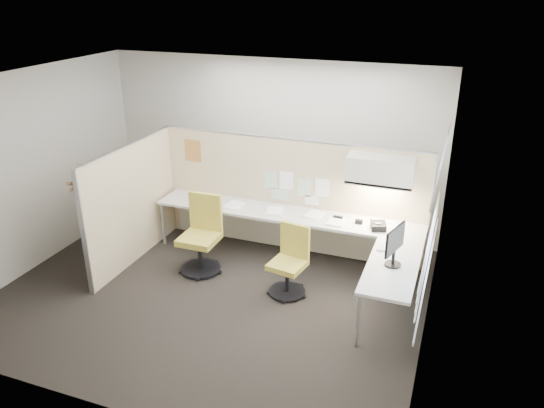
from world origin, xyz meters
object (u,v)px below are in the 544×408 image
at_px(chair_right, 290,263).
at_px(phone, 378,226).
at_px(chair_left, 202,237).
at_px(monitor, 395,244).
at_px(desk, 304,228).

height_order(chair_right, phone, chair_right).
xyz_separation_m(chair_left, monitor, (2.71, -0.28, 0.51)).
distance_m(desk, chair_left, 1.47).
distance_m(chair_left, monitor, 2.77).
bearing_deg(chair_left, phone, 14.71).
height_order(desk, monitor, monitor).
bearing_deg(monitor, chair_left, 100.11).
distance_m(chair_left, phone, 2.48).
height_order(desk, phone, phone).
bearing_deg(desk, chair_left, -156.20).
height_order(monitor, phone, monitor).
relative_size(desk, chair_left, 3.64).
distance_m(chair_left, chair_right, 1.39).
relative_size(desk, monitor, 8.03).
height_order(desk, chair_right, chair_right).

